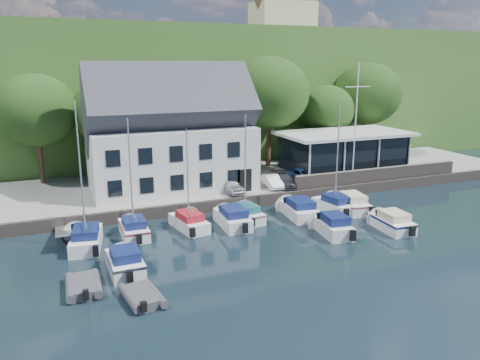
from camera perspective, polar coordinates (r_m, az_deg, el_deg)
The scene contains 34 objects.
ground at distance 31.52m, azimuth 12.01°, elevation -8.51°, with size 180.00×180.00×0.00m, color black.
quay at distance 46.10m, azimuth -0.12°, elevation -0.29°, with size 60.00×13.00×1.00m, color gray.
quay_face at distance 40.36m, azimuth 3.34°, elevation -2.41°, with size 60.00×0.30×1.00m, color #5E524B.
hillside at distance 87.61m, azimuth -11.30°, elevation 11.25°, with size 160.00×75.00×16.00m, color #365A22.
field_patch at distance 97.20m, azimuth -7.66°, elevation 16.45°, with size 50.00×30.00×0.30m, color olive.
farmhouse at distance 85.60m, azimuth 5.20°, elevation 19.51°, with size 10.40×7.00×8.20m, color beige, non-canonical shape.
harbor_building at distance 42.08m, azimuth -8.51°, elevation 4.92°, with size 14.40×8.20×8.70m, color silver, non-canonical shape.
club_pavilion at distance 49.39m, azimuth 12.49°, elevation 3.38°, with size 13.20×7.20×4.10m, color black, non-canonical shape.
seawall at distance 46.67m, azimuth 16.58°, elevation 0.69°, with size 18.00×0.50×1.20m, color #5E524B.
gangway at distance 35.01m, azimuth -20.52°, elevation -6.80°, with size 1.20×6.00×1.40m, color #BAB9BD, non-canonical shape.
car_silver at distance 40.58m, azimuth -1.27°, elevation -0.65°, with size 1.46×3.64×1.24m, color #B0B0B5.
car_white at distance 42.35m, azimuth 3.94°, elevation -0.14°, with size 1.19×3.40×1.12m, color silver.
car_dgrey at distance 42.83m, azimuth 5.35°, elevation -0.00°, with size 1.57×3.86×1.12m, color #2D2D32.
car_blue at distance 44.65m, azimuth 7.75°, elevation 0.63°, with size 1.49×3.78×1.29m, color #2F548F.
flagpole at distance 45.31m, azimuth 13.91°, elevation 6.79°, with size 2.65×0.20×11.02m, color silver, non-canonical shape.
tree_0 at distance 46.66m, azimuth -23.43°, elevation 5.67°, with size 7.38×7.38×10.08m, color black, non-canonical shape.
tree_1 at distance 46.57m, azimuth -15.56°, elevation 5.93°, with size 6.94×6.94×9.49m, color black, non-canonical shape.
tree_2 at distance 48.17m, azimuth -6.50°, elevation 7.62°, with size 8.19×8.19×11.19m, color black, non-canonical shape.
tree_3 at distance 50.68m, azimuth 3.55°, elevation 8.28°, with size 8.54×8.54×11.67m, color black, non-canonical shape.
tree_4 at distance 54.94m, azimuth 10.47°, elevation 6.88°, with size 6.25×6.25×8.54m, color black, non-canonical shape.
tree_5 at distance 58.43m, azimuth 15.15°, elevation 8.27°, with size 8.06×8.06×11.02m, color black, non-canonical shape.
boat_r1_0 at distance 31.84m, azimuth -18.78°, elevation -0.19°, with size 2.04×6.15×9.01m, color silver, non-canonical shape.
boat_r1_1 at distance 32.99m, azimuth -13.18°, elevation 0.25°, with size 1.87×5.36×8.54m, color silver, non-canonical shape.
boat_r1_2 at distance 33.82m, azimuth -6.40°, elevation 0.71°, with size 1.81×5.63×8.35m, color silver, non-canonical shape.
boat_r1_3 at distance 35.20m, azimuth -0.92°, elevation -4.45°, with size 2.05×5.88×1.51m, color silver, non-canonical shape.
boat_r1_4 at distance 35.36m, azimuth 0.66°, elevation 1.50°, with size 1.87×5.10×8.48m, color silver, non-canonical shape.
boat_r1_5 at distance 37.63m, azimuth 7.21°, elevation -3.34°, with size 2.18×6.05×1.49m, color silver, non-canonical shape.
boat_r1_6 at distance 38.34m, azimuth 11.79°, elevation 2.70°, with size 2.10×5.57×9.15m, color silver, non-canonical shape.
boat_r1_7 at distance 39.92m, azimuth 13.41°, elevation -2.58°, with size 1.89×6.05×1.52m, color silver, non-canonical shape.
boat_r2_0 at distance 28.61m, azimuth -13.86°, elevation -9.42°, with size 2.01×5.12×1.47m, color silver, non-canonical shape.
boat_r2_3 at distance 34.15m, azimuth 11.26°, elevation -5.29°, with size 1.88×5.31×1.55m, color silver, non-canonical shape.
boat_r2_4 at distance 36.20m, azimuth 18.00°, elevation -4.69°, with size 2.01×5.31×1.44m, color silver, non-canonical shape.
dinghy_0 at distance 27.12m, azimuth -18.57°, elevation -11.97°, with size 1.90×3.17×0.74m, color #3D3E42, non-canonical shape.
dinghy_1 at distance 25.28m, azimuth -11.83°, elevation -13.54°, with size 1.82×3.03×0.71m, color #3D3E42, non-canonical shape.
Camera 1 is at (-16.71, -23.91, 11.95)m, focal length 35.00 mm.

